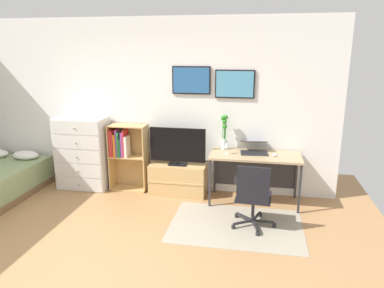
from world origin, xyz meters
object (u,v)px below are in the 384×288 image
bookshelf (125,152)px  wine_glass (227,145)px  television (177,147)px  dresser (83,153)px  computer_mouse (275,155)px  tv_stand (178,179)px  desk (255,162)px  bamboo_vase (224,131)px  laptop (254,148)px  office_chair (253,195)px

bookshelf → wine_glass: bookshelf is taller
bookshelf → television: size_ratio=1.23×
dresser → computer_mouse: bearing=-2.1°
tv_stand → desk: size_ratio=0.67×
tv_stand → television: 0.54m
bamboo_vase → bookshelf: bearing=-177.9°
dresser → laptop: bearing=0.8°
dresser → computer_mouse: (3.03, -0.11, 0.17)m
tv_stand → office_chair: 1.53m
computer_mouse → wine_glass: bearing=-176.8°
desk → office_chair: size_ratio=1.52×
dresser → desk: dresser is taller
dresser → computer_mouse: size_ratio=11.29×
tv_stand → desk: desk is taller
office_chair → laptop: laptop is taller
laptop → desk: bearing=-67.1°
tv_stand → bamboo_vase: bearing=8.7°
laptop → bamboo_vase: (-0.45, 0.08, 0.22)m
wine_glass → bamboo_vase: bearing=104.7°
tv_stand → laptop: laptop is taller
dresser → desk: 2.76m
tv_stand → office_chair: (1.18, -0.95, 0.22)m
laptop → bamboo_vase: size_ratio=0.88×
bamboo_vase → computer_mouse: bearing=-16.9°
television → bamboo_vase: size_ratio=1.64×
dresser → wine_glass: (2.34, -0.15, 0.29)m
wine_glass → laptop: bearing=25.9°
bookshelf → computer_mouse: bookshelf is taller
laptop → wine_glass: size_ratio=2.58×
television → computer_mouse: television is taller
tv_stand → office_chair: office_chair is taller
dresser → tv_stand: bearing=0.5°
laptop → wine_glass: (-0.38, -0.19, 0.07)m
television → desk: (1.18, -0.00, -0.17)m
desk → bamboo_vase: (-0.48, 0.13, 0.42)m
computer_mouse → television: bearing=176.0°
bamboo_vase → wine_glass: (0.07, -0.27, -0.15)m
tv_stand → bamboo_vase: size_ratio=1.65×
wine_glass → television: bearing=169.7°
bookshelf → office_chair: bookshelf is taller
television → wine_glass: bearing=-10.3°
television → laptop: size_ratio=1.87×
dresser → television: 1.59m
bookshelf → wine_glass: size_ratio=5.93×
dresser → office_chair: size_ratio=1.36×
laptop → bamboo_vase: 0.51m
wine_glass → desk: bearing=18.1°
television → tv_stand: bearing=90.0°
dresser → bookshelf: (0.70, 0.06, 0.04)m
bookshelf → laptop: bearing=-0.7°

